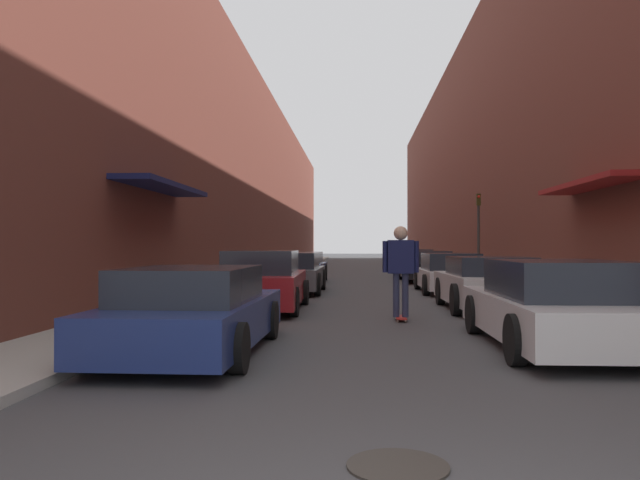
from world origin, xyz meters
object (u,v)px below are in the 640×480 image
(parked_car_right_3, at_px, (426,267))
(skateboarder, at_px, (401,262))
(parked_car_right_0, at_px, (558,306))
(parked_car_left_2, at_px, (290,273))
(manhole_cover, at_px, (398,466))
(parked_car_right_2, at_px, (450,274))
(parked_car_left_1, at_px, (263,282))
(parked_car_left_3, at_px, (302,267))
(parked_car_right_4, at_px, (415,263))
(parked_car_left_0, at_px, (194,312))
(parked_car_right_1, at_px, (488,284))
(traffic_light, at_px, (478,227))
(parked_car_right_5, at_px, (405,260))

(parked_car_right_3, relative_size, skateboarder, 2.39)
(parked_car_right_0, bearing_deg, parked_car_left_2, 115.97)
(skateboarder, bearing_deg, manhole_cover, -94.10)
(parked_car_right_2, bearing_deg, parked_car_left_1, -132.07)
(parked_car_right_0, xyz_separation_m, parked_car_right_2, (0.01, 10.66, -0.02))
(skateboarder, bearing_deg, parked_car_right_3, 81.63)
(parked_car_left_3, distance_m, manhole_cover, 21.13)
(parked_car_right_4, xyz_separation_m, manhole_cover, (-2.61, -26.98, -0.61))
(parked_car_left_0, distance_m, parked_car_left_2, 11.02)
(parked_car_left_1, height_order, parked_car_right_1, parked_car_left_1)
(parked_car_left_2, height_order, parked_car_left_3, parked_car_left_2)
(parked_car_right_3, bearing_deg, parked_car_right_2, -88.97)
(parked_car_right_0, relative_size, parked_car_right_1, 1.14)
(traffic_light, bearing_deg, parked_car_left_3, 170.99)
(parked_car_right_2, relative_size, parked_car_right_5, 0.99)
(parked_car_left_1, distance_m, parked_car_left_3, 10.96)
(parked_car_right_2, height_order, traffic_light, traffic_light)
(parked_car_left_1, relative_size, parked_car_right_4, 0.92)
(parked_car_right_2, bearing_deg, parked_car_left_3, 134.15)
(parked_car_left_1, distance_m, parked_car_right_1, 5.21)
(parked_car_left_1, bearing_deg, parked_car_left_0, -90.88)
(parked_car_left_3, relative_size, skateboarder, 2.24)
(parked_car_right_5, xyz_separation_m, manhole_cover, (-2.57, -33.00, -0.61))
(parked_car_right_3, bearing_deg, parked_car_right_5, 89.85)
(parked_car_left_3, distance_m, skateboarder, 13.12)
(parked_car_right_1, bearing_deg, manhole_cover, -104.91)
(parked_car_left_0, relative_size, parked_car_left_1, 1.03)
(parked_car_left_2, distance_m, parked_car_right_0, 11.45)
(parked_car_right_2, bearing_deg, parked_car_right_0, -90.03)
(parked_car_left_3, bearing_deg, parked_car_right_4, 49.48)
(parked_car_right_2, xyz_separation_m, parked_car_right_4, (-0.03, 11.33, 0.02))
(traffic_light, bearing_deg, parked_car_left_2, -145.69)
(parked_car_left_3, height_order, parked_car_right_2, parked_car_right_2)
(parked_car_left_1, xyz_separation_m, parked_car_right_3, (4.99, 11.46, -0.04))
(parked_car_left_2, relative_size, parked_car_left_3, 1.03)
(parked_car_right_3, relative_size, parked_car_right_5, 1.04)
(parked_car_right_1, bearing_deg, traffic_light, 80.43)
(parked_car_left_1, xyz_separation_m, parked_car_right_0, (5.09, -5.02, -0.04))
(parked_car_right_3, bearing_deg, skateboarder, -98.37)
(parked_car_left_1, height_order, parked_car_left_2, parked_car_left_1)
(parked_car_left_2, distance_m, traffic_light, 8.31)
(parked_car_left_1, height_order, parked_car_right_3, parked_car_left_1)
(parked_car_left_2, bearing_deg, parked_car_right_5, 74.41)
(parked_car_right_3, distance_m, skateboarder, 13.38)
(parked_car_left_0, distance_m, parked_car_right_4, 23.29)
(parked_car_left_3, height_order, skateboarder, skateboarder)
(parked_car_right_0, height_order, parked_car_right_5, parked_car_right_0)
(parked_car_right_2, distance_m, traffic_light, 4.84)
(parked_car_left_1, height_order, parked_car_left_3, parked_car_left_1)
(traffic_light, bearing_deg, parked_car_right_5, 97.78)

